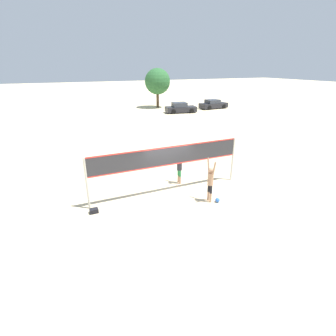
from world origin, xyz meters
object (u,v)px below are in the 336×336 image
at_px(player_spiker, 210,180).
at_px(parked_car_mid, 180,108).
at_px(volleyball_net, 168,159).
at_px(tree_left_cluster, 157,82).
at_px(parked_car_near, 213,105).
at_px(player_blocker, 179,166).
at_px(volleyball, 217,200).
at_px(gear_bag, 94,211).

bearing_deg(player_spiker, parked_car_mid, -23.45).
height_order(volleyball_net, tree_left_cluster, tree_left_cluster).
bearing_deg(parked_car_near, tree_left_cluster, 145.98).
xyz_separation_m(volleyball_net, parked_car_near, (17.95, 23.14, -1.24)).
xyz_separation_m(parked_car_near, parked_car_mid, (-6.25, -1.27, 0.02)).
height_order(player_blocker, parked_car_mid, player_blocker).
height_order(player_spiker, parked_car_near, player_spiker).
xyz_separation_m(parked_car_mid, tree_left_cluster, (-1.12, 5.72, 3.27)).
xyz_separation_m(player_spiker, parked_car_mid, (10.23, 23.58, -0.52)).
distance_m(player_spiker, parked_car_near, 29.82).
relative_size(volleyball, tree_left_cluster, 0.04).
xyz_separation_m(volleyball_net, volleyball, (1.77, -1.96, -1.74)).
bearing_deg(gear_bag, volleyball_net, 7.26).
bearing_deg(player_blocker, volleyball_net, -52.65).
bearing_deg(volleyball_net, parked_car_mid, 61.87).
bearing_deg(volleyball_net, tree_left_cluster, 69.03).
relative_size(volleyball_net, parked_car_mid, 1.83).
bearing_deg(gear_bag, player_spiker, -12.63).
distance_m(player_blocker, volleyball, 3.01).
relative_size(volleyball_net, player_spiker, 3.74).
distance_m(volleyball_net, tree_left_cluster, 29.62).
bearing_deg(parked_car_mid, player_blocker, -107.28).
xyz_separation_m(gear_bag, parked_car_near, (21.86, 23.64, 0.51)).
relative_size(gear_bag, parked_car_mid, 0.08).
xyz_separation_m(player_blocker, gear_bag, (-4.98, -1.31, -0.93)).
relative_size(volleyball_net, parked_car_near, 1.86).
bearing_deg(parked_car_mid, volleyball_net, -108.63).
bearing_deg(volleyball_net, player_blocker, 37.35).
bearing_deg(player_blocker, gear_bag, -75.28).
bearing_deg(parked_car_near, gear_bag, -135.64).
relative_size(player_spiker, gear_bag, 5.77).
relative_size(parked_car_mid, tree_left_cluster, 0.76).
bearing_deg(volleyball_net, player_spiker, -49.30).
bearing_deg(volleyball_net, volleyball, -47.90).
bearing_deg(player_spiker, volleyball_net, 40.70).
xyz_separation_m(player_spiker, tree_left_cluster, (9.11, 29.30, 2.75)).
bearing_deg(player_spiker, parked_car_near, -33.55).
distance_m(volleyball_net, player_blocker, 1.56).
bearing_deg(parked_car_near, player_blocker, -129.97).
xyz_separation_m(volleyball, parked_car_near, (16.17, 25.11, 0.50)).
bearing_deg(tree_left_cluster, player_blocker, -109.56).
xyz_separation_m(player_blocker, volleyball, (0.71, -2.77, -0.92)).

